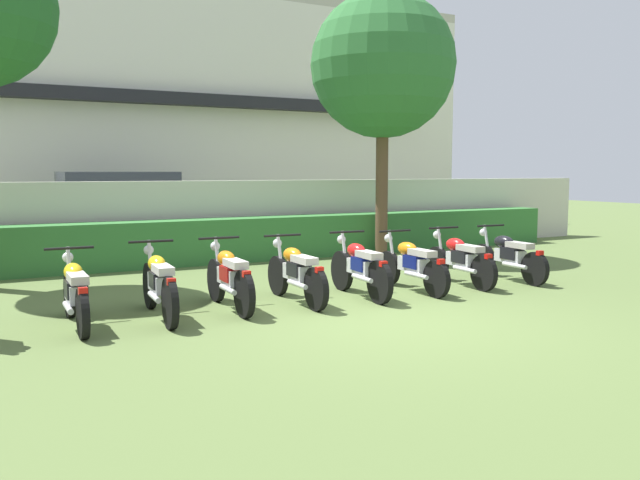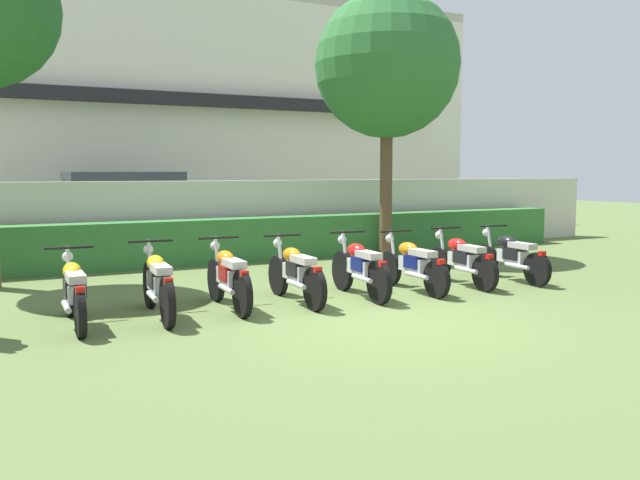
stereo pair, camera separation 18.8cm
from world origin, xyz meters
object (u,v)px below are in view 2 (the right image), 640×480
Objects in this scene: motorcycle_in_row_6 at (461,259)px; motorcycle_in_row_7 at (511,256)px; motorcycle_in_row_5 at (413,264)px; motorcycle_in_row_3 at (295,272)px; motorcycle_in_row_0 at (74,291)px; parked_car at (131,210)px; tree_far_side at (387,66)px; motorcycle_in_row_1 at (158,283)px; motorcycle_in_row_4 at (360,267)px; motorcycle_in_row_2 at (228,277)px.

motorcycle_in_row_7 is (1.08, -0.02, -0.00)m from motorcycle_in_row_6.
motorcycle_in_row_3 is at bearing 89.76° from motorcycle_in_row_5.
parked_car is at bearing -14.70° from motorcycle_in_row_0.
motorcycle_in_row_6 is at bearing -103.97° from tree_far_side.
parked_car reaches higher than motorcycle_in_row_1.
tree_far_side is 6.20m from motorcycle_in_row_4.
motorcycle_in_row_0 is 5.09m from motorcycle_in_row_5.
parked_car is at bearing 28.13° from motorcycle_in_row_6.
motorcycle_in_row_6 is (6.13, 0.14, -0.00)m from motorcycle_in_row_0.
motorcycle_in_row_6 is at bearing -88.24° from motorcycle_in_row_3.
parked_car is 2.44× the size of motorcycle_in_row_2.
parked_car is 8.63m from motorcycle_in_row_0.
motorcycle_in_row_6 is at bearing -83.60° from motorcycle_in_row_4.
motorcycle_in_row_4 is at bearing 95.96° from motorcycle_in_row_6.
motorcycle_in_row_1 is at bearing 91.13° from motorcycle_in_row_5.
tree_far_side is at bearing -10.91° from motorcycle_in_row_6.
parked_car is 9.54m from motorcycle_in_row_7.
motorcycle_in_row_4 is at bearing -92.35° from motorcycle_in_row_3.
tree_far_side is at bearing -50.60° from motorcycle_in_row_2.
motorcycle_in_row_2 is 0.97× the size of motorcycle_in_row_3.
motorcycle_in_row_0 is at bearing 95.42° from motorcycle_in_row_2.
tree_far_side is at bearing 4.23° from motorcycle_in_row_7.
motorcycle_in_row_3 is 2.04m from motorcycle_in_row_5.
motorcycle_in_row_2 reaches higher than motorcycle_in_row_3.
motorcycle_in_row_3 reaches higher than motorcycle_in_row_0.
motorcycle_in_row_7 is (4.89, -8.17, -0.50)m from parked_car.
motorcycle_in_row_4 reaches higher than motorcycle_in_row_0.
motorcycle_in_row_5 is at bearing -88.32° from motorcycle_in_row_0.
motorcycle_in_row_5 is at bearing -88.89° from motorcycle_in_row_2.
motorcycle_in_row_3 is (1.02, -0.02, -0.01)m from motorcycle_in_row_2.
motorcycle_in_row_0 is at bearing -150.73° from tree_far_side.
parked_car is at bearing 33.27° from motorcycle_in_row_7.
motorcycle_in_row_0 is 0.98× the size of motorcycle_in_row_7.
motorcycle_in_row_4 is 0.98m from motorcycle_in_row_5.
motorcycle_in_row_2 is at bearing 90.06° from motorcycle_in_row_3.
motorcycle_in_row_2 is 1.00× the size of motorcycle_in_row_6.
motorcycle_in_row_0 is 2.04m from motorcycle_in_row_2.
tree_far_side is 5.78m from motorcycle_in_row_5.
motorcycle_in_row_4 is (1.05, -0.06, 0.01)m from motorcycle_in_row_3.
motorcycle_in_row_2 is at bearing 93.40° from motorcycle_in_row_6.
motorcycle_in_row_5 is (5.09, 0.07, -0.00)m from motorcycle_in_row_0.
parked_car is 2.44× the size of motorcycle_in_row_4.
motorcycle_in_row_2 is at bearing -81.94° from motorcycle_in_row_1.
motorcycle_in_row_0 is 0.99× the size of motorcycle_in_row_6.
parked_car is at bearing 19.32° from motorcycle_in_row_5.
motorcycle_in_row_3 is at bearing -136.17° from tree_far_side.
motorcycle_in_row_1 is at bearing -146.96° from tree_far_side.
parked_car reaches higher than motorcycle_in_row_2.
motorcycle_in_row_1 is 1.07× the size of motorcycle_in_row_6.
motorcycle_in_row_3 is (-4.03, -3.87, -3.76)m from tree_far_side.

